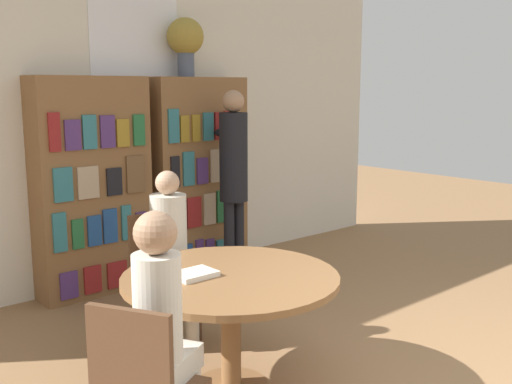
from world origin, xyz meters
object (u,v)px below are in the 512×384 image
Objects in this scene: bookshelf_left at (93,187)px; seated_reader_right at (163,326)px; seated_reader_left at (172,248)px; reading_table at (231,292)px; chair_left_side at (162,269)px; flower_vase at (185,40)px; bookshelf_right at (198,175)px; librarian_standing at (233,167)px.

seated_reader_right is at bearing -109.33° from bookshelf_left.
reading_table is at bearing 90.00° from seated_reader_left.
seated_reader_right is (-0.83, -1.34, 0.21)m from chair_left_side.
flower_vase is 2.31m from seated_reader_left.
flower_vase reaches higher than seated_reader_right.
seated_reader_left is at bearing 82.26° from reading_table.
seated_reader_right is (-0.80, -1.16, 0.02)m from seated_reader_left.
bookshelf_right is at bearing 113.18° from seated_reader_right.
flower_vase is 3.48m from seated_reader_right.
bookshelf_left is 1.53× the size of seated_reader_left.
seated_reader_right is (-0.88, -2.51, -0.23)m from bookshelf_left.
flower_vase is 2.93m from reading_table.
chair_left_side is at bearing -90.00° from seated_reader_left.
bookshelf_right is 3.46× the size of flower_vase.
bookshelf_left reaches higher than reading_table.
chair_left_side is 1.49m from librarian_standing.
flower_vase reaches higher than seated_reader_left.
librarian_standing is (0.16, -0.51, -1.16)m from flower_vase.
reading_table is (-1.30, -2.13, -0.33)m from bookshelf_right.
reading_table is (-1.18, -2.14, -1.62)m from flower_vase.
bookshelf_left is 1.63m from flower_vase.
bookshelf_right is 3.21m from seated_reader_right.
seated_reader_right is at bearing -135.44° from librarian_standing.
bookshelf_right is 1.29m from flower_vase.
flower_vase reaches higher than reading_table.
chair_left_side is 0.71× the size of seated_reader_right.
bookshelf_left is 1.07× the size of librarian_standing.
bookshelf_left is 3.46× the size of flower_vase.
chair_left_side is (-1.17, -1.17, -0.44)m from bookshelf_right.
seated_reader_right is (-1.88, -2.51, -1.52)m from flower_vase.
librarian_standing is (1.34, 1.63, 0.46)m from reading_table.
bookshelf_left and bookshelf_right have the same top height.
reading_table is 2.16m from librarian_standing.
bookshelf_right is 1.50× the size of seated_reader_right.
chair_left_side is 0.51× the size of librarian_standing.
bookshelf_left is 2.11× the size of chair_left_side.
flower_vase is at bearing 114.93° from seated_reader_right.
reading_table is at bearing 90.00° from seated_reader_right.
flower_vase is (1.00, 0.00, 1.29)m from bookshelf_left.
seated_reader_right reaches higher than reading_table.
bookshelf_left is 1.48× the size of reading_table.
bookshelf_left reaches higher than seated_reader_left.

